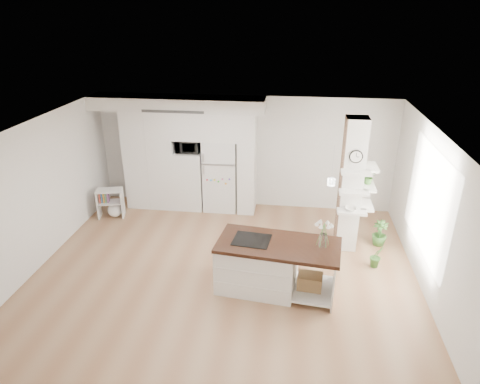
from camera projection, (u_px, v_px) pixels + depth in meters
The scene contains 14 objects.
floor at pixel (225, 271), 8.00m from camera, with size 7.00×6.00×0.01m, color #A17A57.
room at pixel (223, 179), 7.26m from camera, with size 7.04×6.04×2.72m.
cabinet_wall at pixel (182, 148), 10.00m from camera, with size 4.00×0.71×2.70m.
refrigerator at pixel (221, 175), 10.15m from camera, with size 0.78×0.69×1.75m.
column at pixel (356, 187), 8.20m from camera, with size 0.69×0.90×2.70m.
window at pixel (428, 201), 7.26m from camera, with size 2.40×2.40×0.00m, color white.
pendant_light at pixel (326, 165), 7.09m from camera, with size 0.12×0.12×0.10m, color white.
kitchen_island at pixel (264, 264), 7.34m from camera, with size 2.14×1.20×1.49m.
bookshelf at pixel (112, 205), 9.95m from camera, with size 0.64×0.46×0.68m.
floor_plant_a at pixel (377, 256), 8.04m from camera, with size 0.25×0.20×0.46m, color #3C722D.
floor_plant_b at pixel (380, 233), 8.77m from camera, with size 0.30×0.30×0.54m, color #3C722D.
microwave at pixel (188, 146), 9.91m from camera, with size 0.54×0.37×0.30m, color #2D2D2D.
shelf_plant at pixel (369, 176), 8.26m from camera, with size 0.27×0.23×0.30m, color #3C722D.
decor_bowl at pixel (351, 209), 8.14m from camera, with size 0.22×0.22×0.05m, color white.
Camera 1 is at (1.16, -6.65, 4.54)m, focal length 32.00 mm.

